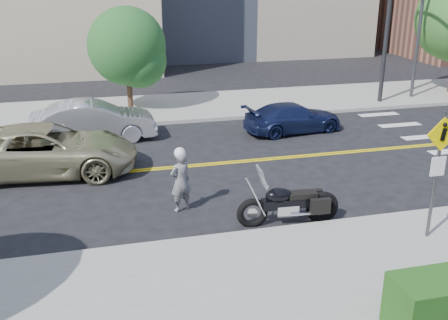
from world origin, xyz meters
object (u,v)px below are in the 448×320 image
motorcycle (289,195)px  parked_car_silver (94,121)px  pedestrian_sign (438,163)px  motorcyclist (181,180)px  parked_car_blue (293,118)px  suv (46,150)px

motorcycle → parked_car_silver: motorcycle is taller
pedestrian_sign → motorcyclist: pedestrian_sign is taller
motorcyclist → parked_car_blue: bearing=-155.2°
pedestrian_sign → motorcycle: size_ratio=1.18×
motorcyclist → parked_car_blue: 8.14m
motorcycle → parked_car_blue: (2.98, 7.40, -0.20)m
motorcyclist → parked_car_silver: bearing=-95.6°
motorcyclist → motorcycle: (2.49, -1.39, -0.10)m
pedestrian_sign → suv: size_ratio=0.54×
parked_car_silver → pedestrian_sign: bearing=-144.7°
motorcyclist → suv: motorcyclist is taller
motorcyclist → parked_car_silver: 7.08m
suv → parked_car_silver: size_ratio=1.23×
motorcyclist → suv: bearing=-68.5°
motorcycle → parked_car_blue: 7.98m
pedestrian_sign → parked_car_blue: (0.18, 9.11, -1.39)m
motorcyclist → suv: size_ratio=0.32×
pedestrian_sign → suv: (-8.88, 6.76, -1.19)m
parked_car_blue → parked_car_silver: bearing=76.8°
motorcyclist → motorcycle: motorcyclist is taller
parked_car_blue → pedestrian_sign: bearing=171.3°
suv → parked_car_blue: size_ratio=1.41×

